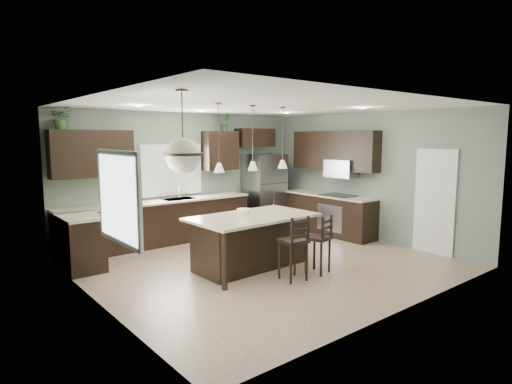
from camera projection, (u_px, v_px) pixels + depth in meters
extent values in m
plane|color=#9E8466|center=(266.00, 263.00, 7.73)|extent=(6.00, 6.00, 0.00)
cube|color=white|center=(435.00, 202.00, 8.27)|extent=(0.04, 0.82, 2.04)
cube|color=white|center=(171.00, 170.00, 9.39)|extent=(1.35, 0.02, 1.00)
cube|color=white|center=(118.00, 198.00, 5.05)|extent=(0.02, 1.10, 1.00)
cube|color=black|center=(81.00, 244.00, 7.29)|extent=(0.60, 0.90, 0.90)
cube|color=beige|center=(81.00, 217.00, 7.24)|extent=(0.66, 0.96, 0.04)
cube|color=black|center=(160.00, 224.00, 9.03)|extent=(4.20, 0.60, 0.90)
cube|color=beige|center=(160.00, 202.00, 8.95)|extent=(4.20, 0.66, 0.04)
cube|color=gray|center=(179.00, 199.00, 9.23)|extent=(0.70, 0.45, 0.01)
cylinder|color=silver|center=(179.00, 192.00, 9.19)|extent=(0.02, 0.02, 0.28)
cube|color=black|center=(92.00, 154.00, 8.12)|extent=(1.55, 0.34, 0.90)
cube|color=black|center=(220.00, 151.00, 9.97)|extent=(0.85, 0.34, 0.90)
cube|color=black|center=(255.00, 138.00, 10.59)|extent=(1.05, 0.34, 0.45)
cube|color=black|center=(329.00, 215.00, 10.03)|extent=(0.60, 2.35, 0.90)
cube|color=beige|center=(329.00, 195.00, 9.96)|extent=(0.66, 2.35, 0.04)
cube|color=black|center=(338.00, 195.00, 9.75)|extent=(0.58, 0.75, 0.02)
cube|color=gray|center=(329.00, 218.00, 9.63)|extent=(0.01, 0.72, 0.60)
cube|color=black|center=(334.00, 151.00, 9.92)|extent=(0.34, 2.35, 0.90)
cube|color=gray|center=(342.00, 169.00, 9.73)|extent=(0.40, 0.75, 0.40)
cube|color=gray|center=(264.00, 191.00, 10.63)|extent=(0.90, 0.74, 1.85)
cube|color=black|center=(253.00, 242.00, 7.39)|extent=(2.21, 1.30, 0.92)
cylinder|color=silver|center=(244.00, 213.00, 7.19)|extent=(0.24, 0.24, 0.14)
cube|color=black|center=(293.00, 248.00, 6.75)|extent=(0.44, 0.44, 1.05)
cube|color=black|center=(318.00, 244.00, 7.10)|extent=(0.44, 0.44, 0.99)
imported|color=#315525|center=(62.00, 117.00, 7.69)|extent=(0.49, 0.46, 0.43)
imported|color=#2E5424|center=(225.00, 122.00, 9.94)|extent=(0.27, 0.24, 0.40)
plane|color=slate|center=(187.00, 176.00, 9.67)|extent=(6.00, 0.00, 6.00)
plane|color=slate|center=(406.00, 205.00, 5.43)|extent=(6.00, 0.00, 6.00)
plane|color=slate|center=(94.00, 203.00, 5.67)|extent=(0.00, 5.50, 5.50)
plane|color=slate|center=(369.00, 176.00, 9.43)|extent=(0.00, 5.50, 5.50)
plane|color=white|center=(266.00, 106.00, 7.37)|extent=(6.00, 6.00, 0.00)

